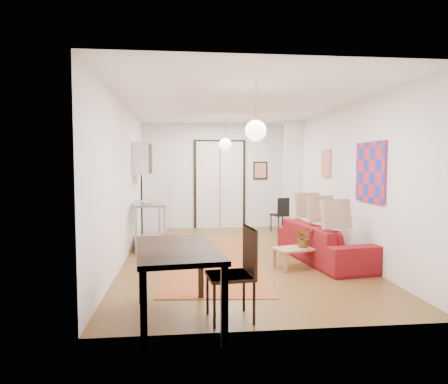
{
  "coord_description": "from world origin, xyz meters",
  "views": [
    {
      "loc": [
        -1.03,
        -7.59,
        1.78
      ],
      "look_at": [
        -0.25,
        -0.06,
        1.25
      ],
      "focal_mm": 32.0,
      "sensor_mm": 36.0,
      "label": 1
    }
  ],
  "objects": [
    {
      "name": "floor",
      "position": [
        0.0,
        0.0,
        0.0
      ],
      "size": [
        7.0,
        7.0,
        0.0
      ],
      "primitive_type": "plane",
      "color": "brown",
      "rests_on": "ground"
    },
    {
      "name": "ceiling",
      "position": [
        0.0,
        0.0,
        2.9
      ],
      "size": [
        4.2,
        7.0,
        0.02
      ],
      "primitive_type": "cube",
      "color": "white",
      "rests_on": "wall_back"
    },
    {
      "name": "wall_back",
      "position": [
        0.0,
        3.5,
        1.45
      ],
      "size": [
        4.2,
        0.02,
        2.9
      ],
      "primitive_type": "cube",
      "color": "silver",
      "rests_on": "floor"
    },
    {
      "name": "wall_front",
      "position": [
        0.0,
        -3.5,
        1.45
      ],
      "size": [
        4.2,
        0.02,
        2.9
      ],
      "primitive_type": "cube",
      "color": "silver",
      "rests_on": "floor"
    },
    {
      "name": "wall_left",
      "position": [
        -2.1,
        0.0,
        1.45
      ],
      "size": [
        0.02,
        7.0,
        2.9
      ],
      "primitive_type": "cube",
      "color": "silver",
      "rests_on": "floor"
    },
    {
      "name": "wall_right",
      "position": [
        2.1,
        0.0,
        1.45
      ],
      "size": [
        0.02,
        7.0,
        2.9
      ],
      "primitive_type": "cube",
      "color": "silver",
      "rests_on": "floor"
    },
    {
      "name": "double_doors",
      "position": [
        0.0,
        3.46,
        1.2
      ],
      "size": [
        1.44,
        0.06,
        2.5
      ],
      "primitive_type": "cube",
      "color": "white",
      "rests_on": "wall_back"
    },
    {
      "name": "stub_partition",
      "position": [
        1.85,
        2.55,
        1.45
      ],
      "size": [
        0.5,
        0.1,
        2.9
      ],
      "primitive_type": "cube",
      "color": "silver",
      "rests_on": "floor"
    },
    {
      "name": "wall_cabinet",
      "position": [
        -1.92,
        1.5,
        1.9
      ],
      "size": [
        0.35,
        1.0,
        0.7
      ],
      "primitive_type": "cube",
      "color": "silver",
      "rests_on": "wall_left"
    },
    {
      "name": "painting_popart",
      "position": [
        2.08,
        -1.25,
        1.65
      ],
      "size": [
        0.05,
        1.0,
        1.0
      ],
      "primitive_type": "cube",
      "color": "red",
      "rests_on": "wall_right"
    },
    {
      "name": "painting_abstract",
      "position": [
        2.08,
        0.8,
        1.8
      ],
      "size": [
        0.05,
        0.5,
        0.6
      ],
      "primitive_type": "cube",
      "color": "beige",
      "rests_on": "wall_right"
    },
    {
      "name": "poster_back",
      "position": [
        1.15,
        3.47,
        1.6
      ],
      "size": [
        0.4,
        0.03,
        0.5
      ],
      "primitive_type": "cube",
      "color": "red",
      "rests_on": "wall_back"
    },
    {
      "name": "print_left",
      "position": [
        -2.07,
        2.0,
        1.95
      ],
      "size": [
        0.03,
        0.44,
        0.54
      ],
      "primitive_type": "cube",
      "color": "#9A5F40",
      "rests_on": "wall_left"
    },
    {
      "name": "pendant_back",
      "position": [
        0.0,
        2.0,
        2.25
      ],
      "size": [
        0.3,
        0.3,
        0.8
      ],
      "color": "silver",
      "rests_on": "ceiling"
    },
    {
      "name": "pendant_front",
      "position": [
        0.0,
        -2.0,
        2.25
      ],
      "size": [
        0.3,
        0.3,
        0.8
      ],
      "color": "silver",
      "rests_on": "ceiling"
    },
    {
      "name": "kilim_rug",
      "position": [
        -0.42,
        -0.3,
        0.01
      ],
      "size": [
        2.0,
        4.51,
        0.01
      ],
      "primitive_type": "cube",
      "rotation": [
        0.0,
        0.0,
        -0.08
      ],
      "color": "#AA5D2A",
      "rests_on": "floor"
    },
    {
      "name": "sofa",
      "position": [
        1.57,
        -0.57,
        0.35
      ],
      "size": [
        1.25,
        2.48,
        0.69
      ],
      "primitive_type": "imported",
      "rotation": [
        0.0,
        0.0,
        1.71
      ],
      "color": "maroon",
      "rests_on": "floor"
    },
    {
      "name": "coffee_table",
      "position": [
        0.92,
        -1.02,
        0.31
      ],
      "size": [
        0.9,
        0.66,
        0.36
      ],
      "rotation": [
        0.0,
        0.0,
        0.29
      ],
      "color": "tan",
      "rests_on": "floor"
    },
    {
      "name": "potted_plant",
      "position": [
        1.02,
        -1.02,
        0.53
      ],
      "size": [
        0.35,
        0.38,
        0.35
      ],
      "primitive_type": "imported",
      "rotation": [
        0.0,
        0.0,
        0.29
      ],
      "color": "#35662E",
      "rests_on": "coffee_table"
    },
    {
      "name": "kitchen_counter",
      "position": [
        -1.75,
        0.88,
        0.64
      ],
      "size": [
        0.8,
        1.34,
        0.97
      ],
      "rotation": [
        0.0,
        0.0,
        0.14
      ],
      "color": "#A5A8AA",
      "rests_on": "floor"
    },
    {
      "name": "bowl",
      "position": [
        -1.75,
        0.58,
        1.0
      ],
      "size": [
        0.3,
        0.3,
        0.06
      ],
      "primitive_type": "imported",
      "rotation": [
        0.0,
        0.0,
        0.43
      ],
      "color": "silver",
      "rests_on": "kitchen_counter"
    },
    {
      "name": "soap_bottle",
      "position": [
        -1.75,
        1.13,
        1.07
      ],
      "size": [
        0.12,
        0.12,
        0.2
      ],
      "primitive_type": "imported",
      "rotation": [
        0.0,
        0.0,
        0.43
      ],
      "color": "#538BB4",
      "rests_on": "kitchen_counter"
    },
    {
      "name": "fridge",
      "position": [
        -1.75,
        3.03,
        0.84
      ],
      "size": [
        0.61,
        0.61,
        1.68
      ],
      "primitive_type": "cube",
      "rotation": [
        0.0,
        0.0,
        -0.04
      ],
      "color": "silver",
      "rests_on": "floor"
    },
    {
      "name": "dining_table",
      "position": [
        -1.1,
        -3.15,
        0.76
      ],
      "size": [
        1.05,
        1.63,
        0.85
      ],
      "rotation": [
        0.0,
        0.0,
        0.11
      ],
      "color": "black",
      "rests_on": "floor"
    },
    {
      "name": "dining_chair_near",
      "position": [
        -0.5,
        -3.04,
        0.61
      ],
      "size": [
        0.56,
        0.75,
        1.06
      ],
      "rotation": [
        0.0,
        0.0,
        -1.46
      ],
      "color": "#341D10",
      "rests_on": "floor"
    },
    {
      "name": "dining_chair_far",
      "position": [
        -0.5,
        -3.04,
        0.61
      ],
      "size": [
        0.56,
        0.75,
        1.06
      ],
      "rotation": [
        0.0,
        0.0,
        -1.46
      ],
      "color": "#341D10",
      "rests_on": "floor"
    },
    {
      "name": "black_side_chair",
      "position": [
        1.53,
        2.73,
        0.53
      ],
      "size": [
        0.53,
        0.54,
        0.91
      ],
      "rotation": [
        0.0,
        0.0,
        3.48
      ],
      "color": "black",
      "rests_on": "floor"
    }
  ]
}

